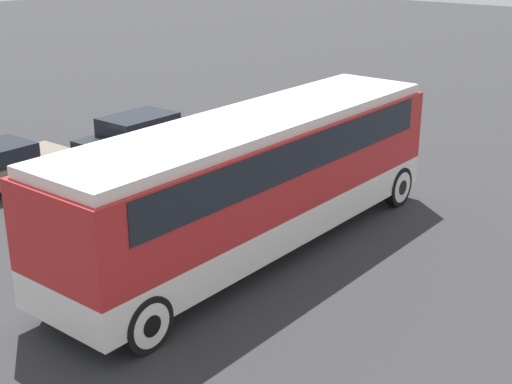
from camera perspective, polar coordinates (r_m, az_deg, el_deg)
ground_plane at (r=16.64m, az=0.00°, el=-4.65°), size 120.00×120.00×0.00m
tour_bus at (r=16.00m, az=0.22°, el=1.74°), size 11.04×2.62×3.19m
parked_car_mid at (r=23.46m, az=-9.10°, el=4.40°), size 4.46×1.81×1.44m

